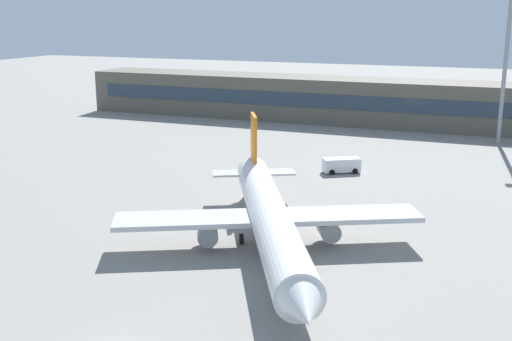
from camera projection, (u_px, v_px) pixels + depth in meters
name	position (u px, v px, depth m)	size (l,w,h in m)	color
ground_plane	(298.00, 198.00, 78.48)	(400.00, 400.00, 0.00)	gray
terminal_building	(385.00, 102.00, 128.10)	(130.22, 12.13, 9.00)	#5B564C
airplane_near	(270.00, 219.00, 60.52)	(28.53, 39.39, 10.58)	silver
service_van_white	(341.00, 165.00, 90.63)	(5.46, 4.49, 2.08)	white
floodlight_tower_west	(507.00, 44.00, 106.69)	(3.20, 0.80, 29.95)	gray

